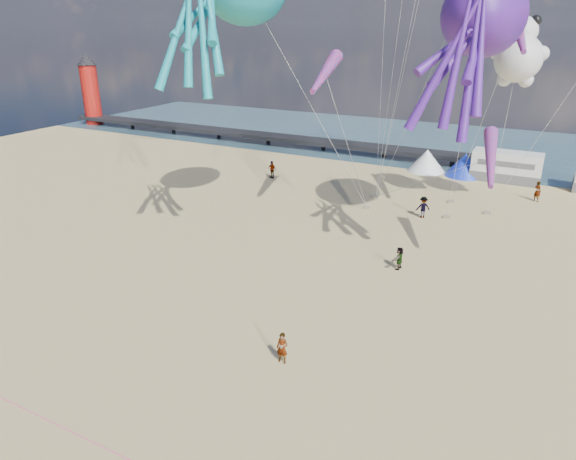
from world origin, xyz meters
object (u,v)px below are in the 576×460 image
object	(u,v)px
tent_white	(427,160)
windsock_left	(325,73)
tent_blue	(465,165)
kite_panda	(518,58)
lighthouse	(91,95)
windsock_right	(491,158)
beachgoer_3	(272,169)
sandbag_b	(447,217)
standing_person	(282,348)
beachgoer_4	(399,258)
motorhome_0	(506,167)
sandbag_e	(376,197)
sandbag_a	(367,208)
beachgoer_2	(423,207)
sandbag_d	(451,201)
kite_octopus_purple	(484,15)
beachgoer_5	(538,191)
sandbag_c	(487,213)
windsock_mid	(518,28)

from	to	relation	value
tent_white	windsock_left	world-z (taller)	windsock_left
tent_blue	kite_panda	bearing A→B (deg)	-69.18
lighthouse	windsock_right	world-z (taller)	windsock_right
beachgoer_3	sandbag_b	world-z (taller)	beachgoer_3
tent_white	standing_person	world-z (taller)	tent_white
beachgoer_4	windsock_right	bearing A→B (deg)	131.24
motorhome_0	sandbag_b	xyz separation A→B (m)	(-2.95, -13.76, -1.39)
motorhome_0	beachgoer_4	bearing A→B (deg)	-98.75
tent_blue	sandbag_e	xyz separation A→B (m)	(-5.83, -11.46, -1.09)
tent_white	kite_panda	bearing A→B (deg)	-54.01
sandbag_a	sandbag_e	distance (m)	3.18
tent_white	beachgoer_2	xyz separation A→B (m)	(3.19, -14.52, -0.30)
sandbag_b	sandbag_d	distance (m)	4.26
sandbag_e	kite_octopus_purple	distance (m)	18.79
beachgoer_5	kite_octopus_purple	xyz separation A→B (m)	(-4.76, -12.84, 14.53)
beachgoer_3	windsock_left	distance (m)	16.59
lighthouse	kite_octopus_purple	bearing A→B (deg)	-20.28
lighthouse	beachgoer_4	xyz separation A→B (m)	(58.18, -28.82, -3.74)
sandbag_c	sandbag_e	xyz separation A→B (m)	(-9.71, -0.31, 0.00)
sandbag_a	windsock_right	xyz separation A→B (m)	(10.12, -7.13, 7.15)
sandbag_e	kite_panda	bearing A→B (deg)	-0.55
sandbag_d	windsock_left	distance (m)	16.96
sandbag_c	sandbag_d	size ratio (longest dim) A/B	1.00
beachgoer_2	sandbag_d	distance (m)	5.24
sandbag_c	windsock_left	size ratio (longest dim) A/B	0.08
tent_blue	kite_panda	xyz separation A→B (m)	(4.40, -11.56, 11.35)
sandbag_a	lighthouse	bearing A→B (deg)	160.43
sandbag_a	kite_panda	world-z (taller)	kite_panda
sandbag_a	tent_blue	bearing A→B (deg)	69.06
lighthouse	beachgoer_2	bearing A→B (deg)	-17.94
tent_white	beachgoer_3	xyz separation A→B (m)	(-13.65, -9.96, -0.31)
beachgoer_2	beachgoer_3	xyz separation A→B (m)	(-16.84, 4.56, -0.01)
beachgoer_4	sandbag_a	size ratio (longest dim) A/B	3.06
sandbag_e	kite_octopus_purple	xyz separation A→B (m)	(8.37, -6.91, 15.34)
sandbag_d	beachgoer_2	bearing A→B (deg)	-105.65
beachgoer_3	windsock_left	bearing A→B (deg)	-30.05
beachgoer_2	beachgoer_3	size ratio (longest dim) A/B	1.01
motorhome_0	beachgoer_3	size ratio (longest dim) A/B	3.72
sandbag_b	windsock_left	world-z (taller)	windsock_left
beachgoer_4	beachgoer_2	bearing A→B (deg)	-168.43
sandbag_d	sandbag_b	bearing A→B (deg)	-83.85
windsock_right	lighthouse	bearing A→B (deg)	146.32
beachgoer_4	kite_octopus_purple	bearing A→B (deg)	165.99
lighthouse	sandbag_a	world-z (taller)	lighthouse
tent_blue	windsock_right	distance (m)	23.04
motorhome_0	kite_panda	world-z (taller)	kite_panda
tent_white	kite_panda	xyz separation A→B (m)	(8.40, -11.56, 11.35)
lighthouse	windsock_mid	size ratio (longest dim) A/B	1.36
sandbag_a	sandbag_c	xyz separation A→B (m)	(9.48, 3.48, 0.00)
sandbag_e	windsock_mid	world-z (taller)	windsock_mid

